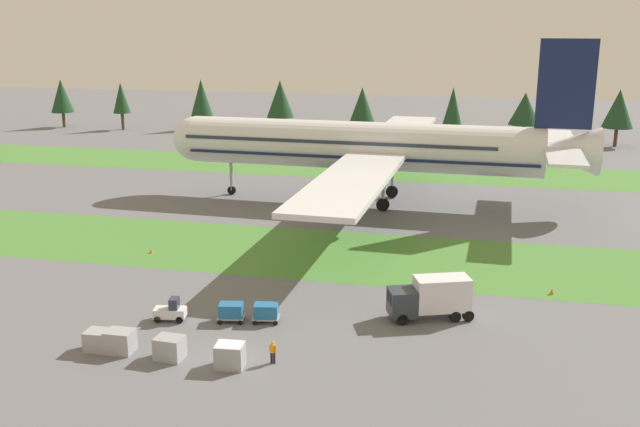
% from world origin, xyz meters
% --- Properties ---
extents(ground_plane, '(400.00, 400.00, 0.00)m').
position_xyz_m(ground_plane, '(0.00, 0.00, 0.00)').
color(ground_plane, slate).
extents(grass_strip_near, '(320.00, 17.16, 0.01)m').
position_xyz_m(grass_strip_near, '(0.00, 26.33, 0.00)').
color(grass_strip_near, '#4C8438').
rests_on(grass_strip_near, ground).
extents(grass_strip_far, '(320.00, 17.16, 0.01)m').
position_xyz_m(grass_strip_far, '(0.00, 72.65, 0.00)').
color(grass_strip_far, '#4C8438').
rests_on(grass_strip_far, ground).
extents(airliner, '(57.72, 71.10, 22.10)m').
position_xyz_m(airliner, '(2.59, 49.44, 7.92)').
color(airliner, white).
rests_on(airliner, ground).
extents(baggage_tug, '(2.79, 1.75, 1.97)m').
position_xyz_m(baggage_tug, '(-7.34, 6.14, 0.81)').
color(baggage_tug, silver).
rests_on(baggage_tug, ground).
extents(cargo_dolly_lead, '(2.44, 1.88, 1.55)m').
position_xyz_m(cargo_dolly_lead, '(-2.40, 7.06, 0.92)').
color(cargo_dolly_lead, '#A3A3A8').
rests_on(cargo_dolly_lead, ground).
extents(cargo_dolly_second, '(2.44, 1.88, 1.55)m').
position_xyz_m(cargo_dolly_second, '(0.45, 7.59, 0.92)').
color(cargo_dolly_second, '#A3A3A8').
rests_on(cargo_dolly_second, ground).
extents(catering_truck, '(7.32, 4.60, 3.58)m').
position_xyz_m(catering_truck, '(13.63, 11.30, 1.95)').
color(catering_truck, '#2D333D').
rests_on(catering_truck, ground).
extents(ground_crew_marshaller, '(0.55, 0.36, 1.74)m').
position_xyz_m(ground_crew_marshaller, '(3.10, 0.59, 0.95)').
color(ground_crew_marshaller, black).
rests_on(ground_crew_marshaller, ground).
extents(uld_container_0, '(2.06, 1.67, 1.55)m').
position_xyz_m(uld_container_0, '(-10.28, -0.21, 0.78)').
color(uld_container_0, '#A3A3A8').
rests_on(uld_container_0, ground).
extents(uld_container_1, '(2.09, 1.71, 1.70)m').
position_xyz_m(uld_container_1, '(-4.49, -0.39, 0.85)').
color(uld_container_1, '#A3A3A8').
rests_on(uld_container_1, ground).
extents(uld_container_2, '(2.03, 1.64, 1.72)m').
position_xyz_m(uld_container_2, '(-8.57, -0.19, 0.86)').
color(uld_container_2, '#A3A3A8').
rests_on(uld_container_2, ground).
extents(uld_container_3, '(2.14, 1.78, 1.76)m').
position_xyz_m(uld_container_3, '(0.27, -0.66, 0.88)').
color(uld_container_3, '#A3A3A8').
rests_on(uld_container_3, ground).
extents(taxiway_marker_0, '(0.44, 0.44, 0.54)m').
position_xyz_m(taxiway_marker_0, '(24.02, 19.29, 0.27)').
color(taxiway_marker_0, orange).
rests_on(taxiway_marker_0, ground).
extents(taxiway_marker_1, '(0.44, 0.44, 0.48)m').
position_xyz_m(taxiway_marker_1, '(-16.96, 22.35, 0.24)').
color(taxiway_marker_1, orange).
rests_on(taxiway_marker_1, ground).
extents(distant_tree_line, '(164.38, 9.57, 11.76)m').
position_xyz_m(distant_tree_line, '(-0.73, 107.33, 7.16)').
color(distant_tree_line, '#4C3823').
rests_on(distant_tree_line, ground).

